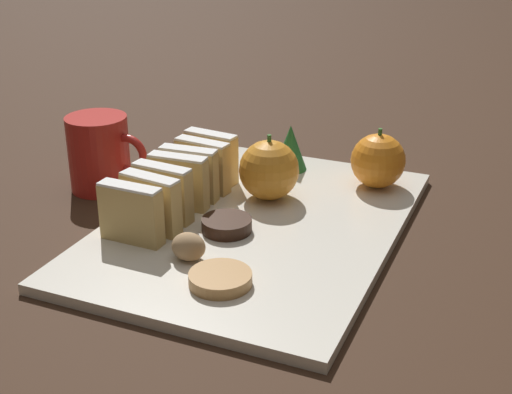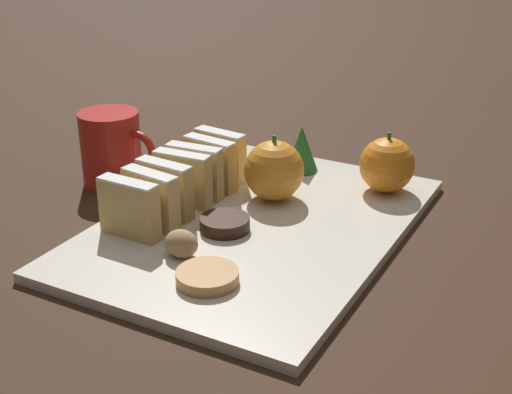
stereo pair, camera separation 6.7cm
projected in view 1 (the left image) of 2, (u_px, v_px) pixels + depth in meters
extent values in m
plane|color=#382316|center=(256.00, 230.00, 0.82)|extent=(6.00, 6.00, 0.00)
cube|color=silver|center=(256.00, 226.00, 0.82)|extent=(0.31, 0.44, 0.01)
cube|color=tan|center=(131.00, 215.00, 0.76)|extent=(0.07, 0.02, 0.06)
cube|color=white|center=(129.00, 187.00, 0.74)|extent=(0.07, 0.02, 0.00)
cube|color=tan|center=(151.00, 205.00, 0.78)|extent=(0.07, 0.03, 0.06)
cube|color=white|center=(149.00, 177.00, 0.77)|extent=(0.07, 0.03, 0.00)
cube|color=tan|center=(163.00, 194.00, 0.81)|extent=(0.07, 0.02, 0.06)
cube|color=white|center=(161.00, 167.00, 0.79)|extent=(0.07, 0.02, 0.00)
cube|color=tan|center=(177.00, 184.00, 0.83)|extent=(0.07, 0.02, 0.06)
cube|color=white|center=(176.00, 158.00, 0.82)|extent=(0.07, 0.02, 0.00)
cube|color=tan|center=(189.00, 175.00, 0.86)|extent=(0.07, 0.02, 0.06)
cube|color=white|center=(188.00, 149.00, 0.85)|extent=(0.07, 0.02, 0.00)
cube|color=tan|center=(203.00, 166.00, 0.88)|extent=(0.07, 0.03, 0.06)
cube|color=white|center=(202.00, 142.00, 0.87)|extent=(0.07, 0.03, 0.00)
cube|color=tan|center=(211.00, 158.00, 0.91)|extent=(0.07, 0.03, 0.06)
cube|color=white|center=(210.00, 134.00, 0.90)|extent=(0.07, 0.03, 0.00)
sphere|color=orange|center=(378.00, 161.00, 0.89)|extent=(0.07, 0.07, 0.07)
cylinder|color=#38702D|center=(380.00, 132.00, 0.88)|extent=(0.01, 0.01, 0.01)
sphere|color=orange|center=(269.00, 170.00, 0.86)|extent=(0.07, 0.07, 0.07)
cylinder|color=#38702D|center=(269.00, 139.00, 0.84)|extent=(0.01, 0.01, 0.01)
ellipsoid|color=tan|center=(189.00, 247.00, 0.72)|extent=(0.04, 0.03, 0.03)
cylinder|color=black|center=(227.00, 225.00, 0.79)|extent=(0.06, 0.06, 0.01)
cylinder|color=#B27F47|center=(220.00, 279.00, 0.68)|extent=(0.06, 0.06, 0.01)
cone|color=#23662D|center=(290.00, 147.00, 0.95)|extent=(0.04, 0.04, 0.06)
cylinder|color=red|center=(99.00, 153.00, 0.91)|extent=(0.08, 0.08, 0.10)
torus|color=red|center=(129.00, 154.00, 0.89)|extent=(0.05, 0.01, 0.05)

